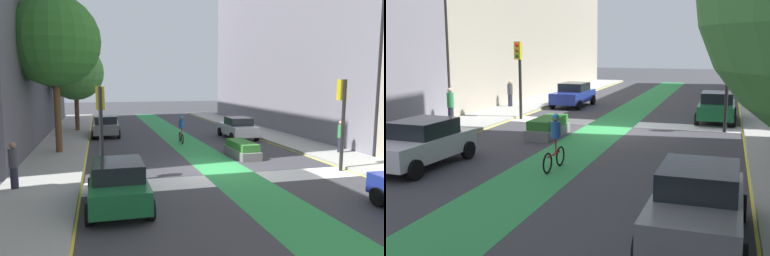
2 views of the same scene
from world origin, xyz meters
TOP-DOWN VIEW (x-y plane):
  - ground_plane at (0.00, 0.00)m, footprint 120.00×120.00m
  - bike_lane_paint at (0.43, 0.00)m, footprint 2.40×60.00m
  - crosswalk_band at (0.00, -2.00)m, footprint 12.00×1.80m
  - sidewalk_left at (-7.50, 0.00)m, footprint 3.00×60.00m
  - curb_stripe_left at (-6.00, 0.00)m, footprint 0.16×60.00m
  - sidewalk_right at (7.50, 0.00)m, footprint 3.00×60.00m
  - curb_stripe_right at (6.00, 0.00)m, footprint 0.16×60.00m
  - traffic_signal_near_right at (5.65, -1.74)m, footprint 0.35×0.52m
  - traffic_signal_near_left at (-5.14, -1.06)m, footprint 0.35×0.52m
  - car_green_left_near at (-4.67, -4.24)m, footprint 2.04×4.21m
  - car_white_right_far at (4.62, 8.53)m, footprint 2.17×4.27m
  - car_grey_left_far at (-4.71, 12.07)m, footprint 2.10×4.24m
  - cyclist_in_lane at (0.16, 7.54)m, footprint 0.32×1.73m
  - pedestrian_sidewalk_left_a at (-8.35, -1.68)m, footprint 0.34×0.34m
  - pedestrian_sidewalk_right_b at (8.01, 1.38)m, footprint 0.34×0.34m
  - street_tree_near at (-7.46, 5.50)m, footprint 5.04×5.04m
  - street_tree_far at (-6.96, 15.16)m, footprint 4.54×4.54m
  - median_planter at (2.43, 2.31)m, footprint 1.11×2.88m

SIDE VIEW (x-z plane):
  - ground_plane at x=0.00m, z-range 0.00..0.00m
  - crosswalk_band at x=0.00m, z-range 0.00..0.01m
  - bike_lane_paint at x=0.43m, z-range 0.00..0.01m
  - curb_stripe_left at x=-6.00m, z-range 0.00..0.01m
  - curb_stripe_right at x=6.00m, z-range 0.00..0.01m
  - sidewalk_left at x=-7.50m, z-range 0.00..0.15m
  - sidewalk_right at x=7.50m, z-range 0.00..0.15m
  - median_planter at x=2.43m, z-range -0.02..0.83m
  - car_green_left_near at x=-4.67m, z-range 0.02..1.59m
  - car_white_right_far at x=4.62m, z-range 0.02..1.59m
  - car_grey_left_far at x=-4.71m, z-range 0.02..1.59m
  - cyclist_in_lane at x=0.16m, z-range 0.04..1.90m
  - pedestrian_sidewalk_left_a at x=-8.35m, z-range 0.17..1.93m
  - pedestrian_sidewalk_right_b at x=8.01m, z-range 0.18..1.98m
  - traffic_signal_near_left at x=-5.14m, z-range 0.80..4.75m
  - traffic_signal_near_right at x=5.65m, z-range 0.85..5.09m
  - street_tree_far at x=-6.96m, z-range 1.38..8.40m
  - street_tree_near at x=-7.46m, z-range 1.98..10.72m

